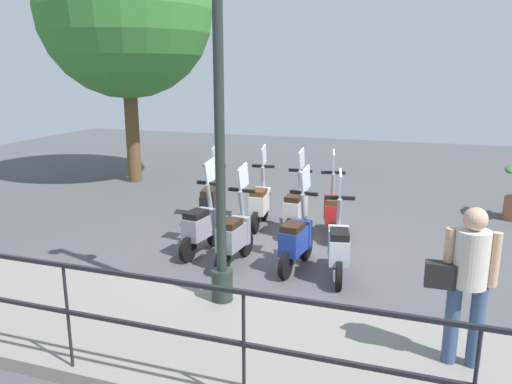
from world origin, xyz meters
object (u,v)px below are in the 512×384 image
object	(u,v)px
pedestrian_with_bag	(467,275)
tree_large	(125,11)
scooter_near_2	(234,235)
scooter_far_2	(260,202)
scooter_far_3	(212,202)
scooter_near_0	(339,246)
scooter_far_0	(333,211)
scooter_far_1	(296,208)
lamp_post_near	(220,135)
scooter_near_1	(296,239)
scooter_near_3	(201,225)

from	to	relation	value
pedestrian_with_bag	tree_large	size ratio (longest dim) A/B	0.24
tree_large	scooter_near_2	bearing A→B (deg)	-134.90
tree_large	scooter_far_2	size ratio (longest dim) A/B	4.29
scooter_near_2	scooter_far_3	world-z (taller)	same
scooter_far_3	scooter_near_0	bearing A→B (deg)	-131.00
scooter_far_0	scooter_far_2	xyz separation A→B (m)	(0.16, 1.43, 0.00)
scooter_far_1	lamp_post_near	bearing A→B (deg)	179.23
scooter_far_0	scooter_far_2	distance (m)	1.44
pedestrian_with_bag	scooter_far_1	bearing A→B (deg)	33.74
tree_large	scooter_far_0	world-z (taller)	tree_large
lamp_post_near	scooter_far_2	world-z (taller)	lamp_post_near
tree_large	scooter_near_1	bearing A→B (deg)	-128.86
tree_large	scooter_far_1	bearing A→B (deg)	-119.06
tree_large	scooter_near_0	world-z (taller)	tree_large
scooter_near_2	scooter_far_0	world-z (taller)	same
scooter_near_3	lamp_post_near	bearing A→B (deg)	-140.73
lamp_post_near	pedestrian_with_bag	world-z (taller)	lamp_post_near
scooter_near_1	scooter_far_2	distance (m)	2.19
tree_large	scooter_far_0	xyz separation A→B (m)	(-2.88, -5.91, -3.91)
pedestrian_with_bag	scooter_near_0	world-z (taller)	pedestrian_with_bag
scooter_near_1	scooter_far_3	bearing A→B (deg)	60.18
scooter_near_3	scooter_near_2	bearing A→B (deg)	-104.96
scooter_near_1	scooter_far_1	size ratio (longest dim) A/B	1.00
scooter_far_2	scooter_near_1	bearing A→B (deg)	-153.23
scooter_near_3	scooter_far_3	distance (m)	1.51
scooter_near_3	scooter_far_0	distance (m)	2.43
scooter_near_0	scooter_far_1	distance (m)	2.08
pedestrian_with_bag	scooter_near_2	world-z (taller)	pedestrian_with_bag
tree_large	scooter_far_1	size ratio (longest dim) A/B	4.29
scooter_far_1	scooter_far_3	world-z (taller)	same
pedestrian_with_bag	scooter_far_0	world-z (taller)	pedestrian_with_bag
scooter_near_0	scooter_far_0	distance (m)	1.84
lamp_post_near	scooter_near_1	bearing A→B (deg)	-18.35
tree_large	scooter_far_2	world-z (taller)	tree_large
pedestrian_with_bag	scooter_far_1	size ratio (longest dim) A/B	1.03
scooter_near_1	scooter_far_3	size ratio (longest dim) A/B	1.00
scooter_near_3	scooter_far_0	bearing A→B (deg)	-43.42
scooter_near_0	scooter_far_1	size ratio (longest dim) A/B	1.00
lamp_post_near	scooter_near_2	distance (m)	2.31
scooter_near_2	scooter_far_1	xyz separation A→B (m)	(1.80, -0.51, 0.00)
scooter_near_0	scooter_far_3	size ratio (longest dim) A/B	1.00
lamp_post_near	scooter_near_1	size ratio (longest dim) A/B	3.01
scooter_near_0	scooter_far_1	world-z (taller)	same
scooter_near_3	scooter_far_2	size ratio (longest dim) A/B	1.00
scooter_far_3	scooter_near_2	bearing A→B (deg)	-155.72
scooter_near_3	scooter_near_0	bearing A→B (deg)	-89.17
scooter_near_0	scooter_far_0	bearing A→B (deg)	1.40
scooter_near_0	scooter_far_0	world-z (taller)	same
scooter_far_2	lamp_post_near	bearing A→B (deg)	-175.34
pedestrian_with_bag	scooter_near_3	bearing A→B (deg)	58.26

